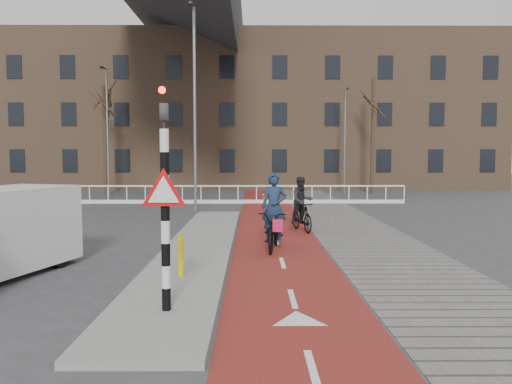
{
  "coord_description": "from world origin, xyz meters",
  "views": [
    {
      "loc": [
        0.77,
        -9.82,
        2.59
      ],
      "look_at": [
        0.88,
        5.0,
        1.5
      ],
      "focal_mm": 35.0,
      "sensor_mm": 36.0,
      "label": 1
    }
  ],
  "objects": [
    {
      "name": "ground",
      "position": [
        0.0,
        0.0,
        0.0
      ],
      "size": [
        120.0,
        120.0,
        0.0
      ],
      "primitive_type": "plane",
      "color": "#38383A",
      "rests_on": "ground"
    },
    {
      "name": "bike_lane",
      "position": [
        1.5,
        10.0,
        0.01
      ],
      "size": [
        2.5,
        60.0,
        0.01
      ],
      "primitive_type": "cube",
      "color": "maroon",
      "rests_on": "ground"
    },
    {
      "name": "sidewalk",
      "position": [
        4.3,
        10.0,
        0.01
      ],
      "size": [
        3.0,
        60.0,
        0.01
      ],
      "primitive_type": "cube",
      "color": "slate",
      "rests_on": "ground"
    },
    {
      "name": "curb_island",
      "position": [
        -0.7,
        4.0,
        0.06
      ],
      "size": [
        1.8,
        16.0,
        0.12
      ],
      "primitive_type": "cube",
      "color": "gray",
      "rests_on": "ground"
    },
    {
      "name": "traffic_signal",
      "position": [
        -0.6,
        -2.02,
        1.99
      ],
      "size": [
        0.8,
        0.8,
        3.68
      ],
      "color": "black",
      "rests_on": "curb_island"
    },
    {
      "name": "bollard",
      "position": [
        -0.69,
        0.25,
        0.54
      ],
      "size": [
        0.12,
        0.12,
        0.84
      ],
      "primitive_type": "cylinder",
      "color": "yellow",
      "rests_on": "curb_island"
    },
    {
      "name": "cyclist_near",
      "position": [
        1.37,
        3.65,
        0.72
      ],
      "size": [
        0.99,
        2.13,
        2.11
      ],
      "rotation": [
        0.0,
        0.0,
        -0.14
      ],
      "color": "black",
      "rests_on": "bike_lane"
    },
    {
      "name": "cyclist_far",
      "position": [
        2.45,
        6.97,
        0.78
      ],
      "size": [
        0.95,
        1.78,
        1.85
      ],
      "rotation": [
        0.0,
        0.0,
        0.29
      ],
      "color": "black",
      "rests_on": "bike_lane"
    },
    {
      "name": "railing",
      "position": [
        -5.0,
        17.0,
        0.31
      ],
      "size": [
        28.0,
        0.1,
        0.99
      ],
      "color": "silver",
      "rests_on": "ground"
    },
    {
      "name": "townhouse_row",
      "position": [
        -3.0,
        32.0,
        7.81
      ],
      "size": [
        46.0,
        10.0,
        15.9
      ],
      "color": "#7F6047",
      "rests_on": "ground"
    },
    {
      "name": "tree_mid",
      "position": [
        -9.06,
        23.69,
        3.6
      ],
      "size": [
        0.29,
        0.29,
        7.19
      ],
      "primitive_type": "cylinder",
      "color": "#322316",
      "rests_on": "ground"
    },
    {
      "name": "tree_right",
      "position": [
        8.98,
        24.25,
        3.9
      ],
      "size": [
        0.22,
        0.22,
        7.8
      ],
      "primitive_type": "cylinder",
      "color": "#322316",
      "rests_on": "ground"
    },
    {
      "name": "streetlight_near",
      "position": [
        -1.74,
        12.14,
        4.48
      ],
      "size": [
        0.12,
        0.12,
        8.95
      ],
      "primitive_type": "cylinder",
      "color": "slate",
      "rests_on": "ground"
    },
    {
      "name": "streetlight_left",
      "position": [
        -8.18,
        21.22,
        3.98
      ],
      "size": [
        0.12,
        0.12,
        7.95
      ],
      "primitive_type": "cylinder",
      "color": "slate",
      "rests_on": "ground"
    },
    {
      "name": "streetlight_right",
      "position": [
        7.19,
        24.81,
        3.61
      ],
      "size": [
        0.12,
        0.12,
        7.23
      ],
      "primitive_type": "cylinder",
      "color": "slate",
      "rests_on": "ground"
    }
  ]
}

